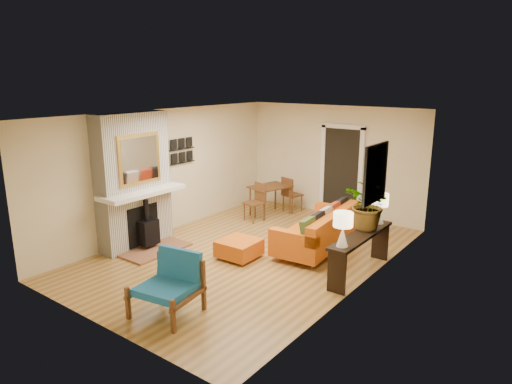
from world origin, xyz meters
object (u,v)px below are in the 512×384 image
at_px(sofa, 321,230).
at_px(lamp_near, 343,225).
at_px(console_table, 361,242).
at_px(houseplant, 370,204).
at_px(lamp_far, 380,205).
at_px(ottoman, 239,248).
at_px(dining_table, 272,192).
at_px(blue_chair, 171,280).

bearing_deg(sofa, lamp_near, -50.88).
relative_size(console_table, houseplant, 2.12).
bearing_deg(lamp_far, lamp_near, -90.00).
distance_m(ottoman, dining_table, 2.78).
relative_size(ottoman, lamp_far, 1.29).
bearing_deg(lamp_near, blue_chair, -128.68).
height_order(sofa, lamp_far, lamp_far).
bearing_deg(dining_table, sofa, -31.76).
height_order(dining_table, lamp_far, lamp_far).
relative_size(dining_table, console_table, 0.90).
height_order(ottoman, lamp_far, lamp_far).
bearing_deg(blue_chair, lamp_far, 64.82).
relative_size(sofa, dining_table, 1.35).
xyz_separation_m(dining_table, lamp_far, (3.13, -1.19, 0.49)).
bearing_deg(console_table, houseplant, 91.94).
bearing_deg(ottoman, houseplant, 24.63).
bearing_deg(console_table, dining_table, 148.75).
relative_size(dining_table, houseplant, 1.90).
xyz_separation_m(sofa, lamp_far, (1.11, 0.06, 0.69)).
bearing_deg(houseplant, lamp_far, 88.60).
height_order(console_table, lamp_near, lamp_near).
xyz_separation_m(ottoman, lamp_far, (2.08, 1.36, 0.86)).
distance_m(blue_chair, lamp_far, 3.85).
height_order(dining_table, lamp_near, lamp_near).
height_order(dining_table, houseplant, houseplant).
distance_m(ottoman, lamp_far, 2.63).
height_order(sofa, console_table, sofa).
distance_m(lamp_far, houseplant, 0.42).
xyz_separation_m(sofa, dining_table, (-2.02, 1.25, 0.20)).
bearing_deg(lamp_near, ottoman, 178.28).
relative_size(dining_table, lamp_near, 3.07).
bearing_deg(ottoman, lamp_far, 33.17).
bearing_deg(dining_table, blue_chair, -71.98).
distance_m(dining_table, console_table, 3.66).
height_order(sofa, ottoman, sofa).
height_order(ottoman, houseplant, houseplant).
bearing_deg(sofa, lamp_far, 2.89).
height_order(ottoman, dining_table, dining_table).
bearing_deg(console_table, sofa, 149.69).
bearing_deg(blue_chair, sofa, 81.47).
distance_m(blue_chair, dining_table, 4.87).
bearing_deg(sofa, console_table, -30.31).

